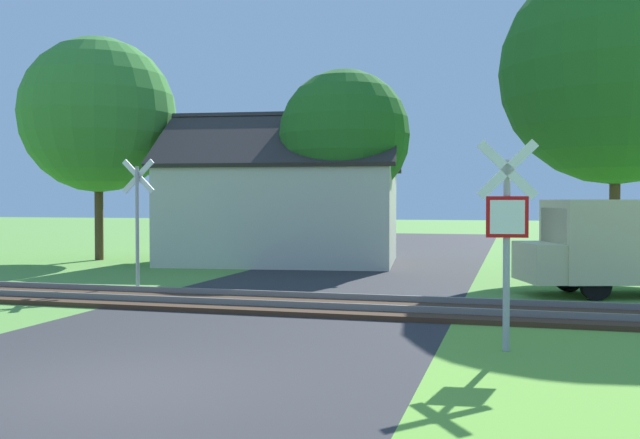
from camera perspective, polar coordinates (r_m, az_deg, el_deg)
The scene contains 10 objects.
ground_plane at distance 8.89m, azimuth -17.21°, elevation -12.89°, with size 160.00×160.00×0.00m, color #5B933D.
road_asphalt at distance 10.59m, azimuth -11.28°, elevation -10.52°, with size 7.12×80.00×0.01m, color #2D2D30.
rail_track at distance 15.03m, azimuth -2.87°, elevation -6.73°, with size 60.00×2.60×0.22m.
stop_sign_near at distance 10.70m, azimuth 14.72°, elevation -0.80°, with size 0.87×0.18×3.09m.
crossing_sign_far at distance 18.51m, azimuth -14.39°, elevation 0.45°, with size 0.88×0.14×3.27m.
house at distance 25.74m, azimuth -2.92°, elevation 0.76°, with size 8.97×7.03×5.44m.
tree_left at distance 28.31m, azimuth -17.32°, elevation 7.96°, with size 5.81×5.81×8.36m.
tree_center at distance 24.57m, azimuth 1.97°, elevation 6.68°, with size 4.50×4.50×6.71m.
tree_right at distance 22.96m, azimuth 22.60°, elevation 10.97°, with size 6.70×6.70×9.40m.
mail_truck at distance 18.17m, azimuth 23.87°, elevation -1.70°, with size 5.23×3.25×2.24m.
Camera 1 is at (4.65, -7.26, 2.19)m, focal length 40.00 mm.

